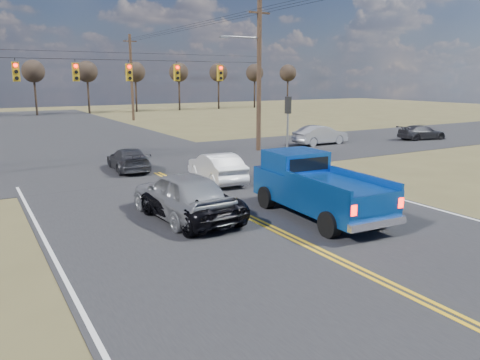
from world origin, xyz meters
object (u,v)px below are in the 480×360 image
pickup_truck (316,187)px  black_suv (189,202)px  silver_suv (182,194)px  cross_car_east_near (320,135)px  white_car_queue (217,167)px  cross_car_east_far (422,132)px  dgrey_car_queue (128,159)px

pickup_truck → black_suv: (-4.17, 1.91, -0.42)m
silver_suv → cross_car_east_near: 20.97m
black_suv → white_car_queue: (3.75, 5.09, 0.05)m
silver_suv → white_car_queue: (3.88, 4.73, -0.16)m
silver_suv → black_suv: silver_suv is taller
cross_car_east_far → silver_suv: bearing=121.7°
white_car_queue → black_suv: bearing=59.2°
silver_suv → cross_car_east_far: size_ratio=1.23×
silver_suv → dgrey_car_queue: size_ratio=1.21×
pickup_truck → white_car_queue: bearing=96.3°
pickup_truck → black_suv: bearing=158.2°
white_car_queue → cross_car_east_far: 22.82m
pickup_truck → white_car_queue: size_ratio=1.40×
silver_suv → white_car_queue: silver_suv is taller
black_suv → silver_suv: bearing=-74.0°
black_suv → dgrey_car_queue: (0.90, 10.09, -0.05)m
silver_suv → white_car_queue: size_ratio=1.18×
dgrey_car_queue → cross_car_east_far: 24.94m
silver_suv → black_suv: (0.13, -0.35, -0.21)m
black_suv → dgrey_car_queue: black_suv is taller
silver_suv → cross_car_east_near: size_ratio=1.16×
silver_suv → black_suv: 0.43m
black_suv → cross_car_east_far: bearing=-162.1°
black_suv → cross_car_east_near: (16.72, 12.82, 0.06)m
dgrey_car_queue → cross_car_east_far: bearing=-173.8°
white_car_queue → cross_car_east_near: size_ratio=0.99×
dgrey_car_queue → pickup_truck: bearing=109.7°
white_car_queue → silver_suv: bearing=56.3°
cross_car_east_near → cross_car_east_far: (9.11, -1.98, -0.12)m
silver_suv → cross_car_east_far: 28.01m
pickup_truck → silver_suv: bearing=155.1°
black_suv → white_car_queue: 6.32m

